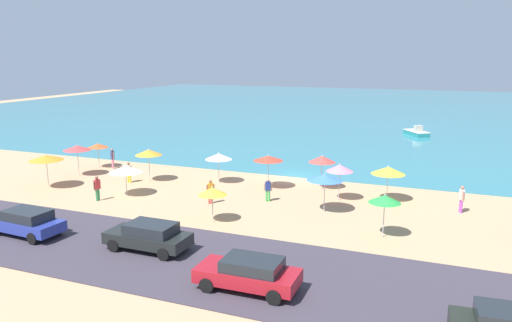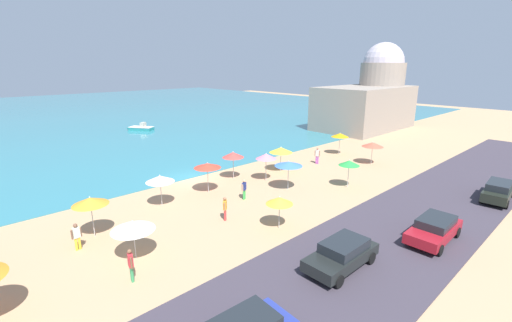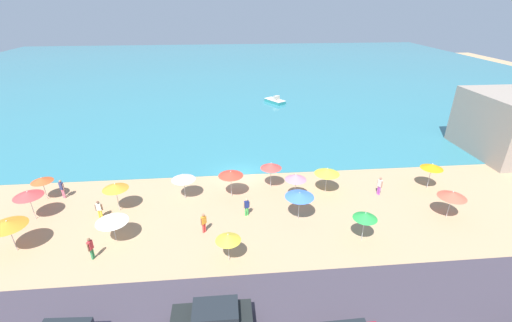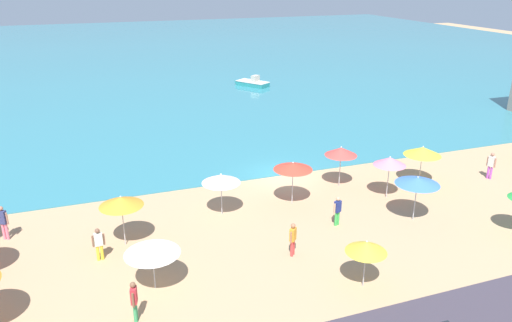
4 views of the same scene
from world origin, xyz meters
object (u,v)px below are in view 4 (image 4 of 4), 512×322
beach_umbrella_0 (418,181)px  beach_umbrella_5 (390,161)px  beach_umbrella_9 (221,179)px  skiff_nearshore (253,83)px  beach_umbrella_11 (293,166)px  beach_umbrella_7 (366,247)px  bather_0 (3,221)px  beach_umbrella_10 (152,248)px  beach_umbrella_1 (121,202)px  bather_1 (99,243)px  beach_umbrella_2 (423,151)px  bather_3 (134,299)px  bather_2 (338,209)px  bather_5 (293,238)px  beach_umbrella_3 (341,151)px  bather_4 (491,164)px

beach_umbrella_0 → beach_umbrella_5: bearing=84.5°
beach_umbrella_9 → skiff_nearshore: (12.42, 29.87, -1.71)m
beach_umbrella_11 → beach_umbrella_7: bearing=-92.8°
bather_0 → beach_umbrella_10: bearing=-46.5°
beach_umbrella_1 → beach_umbrella_10: beach_umbrella_1 is taller
beach_umbrella_1 → beach_umbrella_9: bearing=16.0°
beach_umbrella_5 → bather_1: 16.39m
beach_umbrella_2 → bather_1: size_ratio=1.53×
beach_umbrella_1 → beach_umbrella_10: size_ratio=1.13×
beach_umbrella_1 → beach_umbrella_5: bearing=1.2°
beach_umbrella_1 → bather_3: 6.08m
beach_umbrella_11 → bather_3: (-9.72, -7.34, -1.34)m
beach_umbrella_7 → bather_3: 9.40m
beach_umbrella_7 → bather_1: bearing=150.1°
beach_umbrella_10 → bather_2: beach_umbrella_10 is taller
beach_umbrella_9 → bather_5: size_ratio=1.46×
beach_umbrella_3 → bather_3: bearing=-147.3°
beach_umbrella_9 → bather_2: bearing=-31.6°
beach_umbrella_1 → beach_umbrella_7: 11.41m
beach_umbrella_10 → bather_1: bearing=123.3°
bather_0 → skiff_nearshore: bearing=51.1°
beach_umbrella_0 → bather_4: bearing=21.0°
beach_umbrella_5 → beach_umbrella_11: (-5.58, 1.10, 0.04)m
beach_umbrella_1 → bather_4: 22.88m
beach_umbrella_7 → beach_umbrella_9: beach_umbrella_9 is taller
bather_1 → beach_umbrella_9: bearing=21.1°
beach_umbrella_0 → beach_umbrella_9: size_ratio=1.04×
beach_umbrella_0 → beach_umbrella_2: bearing=49.8°
beach_umbrella_7 → skiff_nearshore: 39.33m
beach_umbrella_1 → bather_3: (-0.24, -5.93, -1.35)m
beach_umbrella_3 → bather_1: (-14.44, -3.72, -1.38)m
bather_3 → beach_umbrella_0: bearing=12.5°
bather_3 → beach_umbrella_7: bearing=-6.1°
bather_1 → beach_umbrella_7: bearing=-29.9°
bather_2 → beach_umbrella_2: bearing=22.6°
beach_umbrella_7 → bather_4: beach_umbrella_7 is taller
bather_4 → beach_umbrella_3: bearing=167.0°
beach_umbrella_11 → bather_5: beach_umbrella_11 is taller
bather_0 → skiff_nearshore: 37.06m
beach_umbrella_10 → bather_4: (22.06, 4.55, -0.93)m
beach_umbrella_1 → beach_umbrella_11: 9.58m
bather_3 → skiff_nearshore: size_ratio=0.42×
beach_umbrella_10 → bather_5: (6.47, 0.40, -0.99)m
beach_umbrella_2 → bather_2: (-7.51, -3.12, -1.24)m
skiff_nearshore → beach_umbrella_5: bearing=-95.0°
beach_umbrella_2 → beach_umbrella_5: (-3.09, -1.07, 0.12)m
beach_umbrella_0 → beach_umbrella_10: size_ratio=1.08×
beach_umbrella_0 → bather_4: beach_umbrella_0 is taller
beach_umbrella_3 → bather_0: 18.75m
beach_umbrella_0 → beach_umbrella_3: 5.54m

